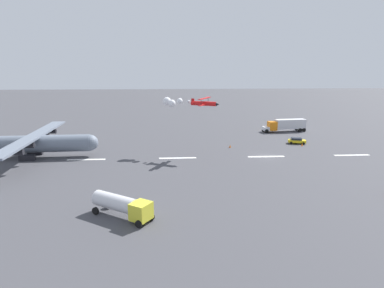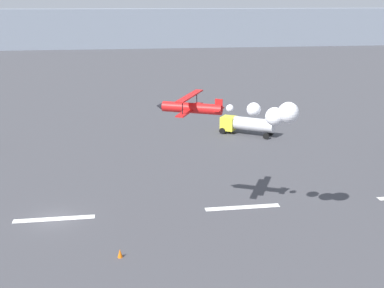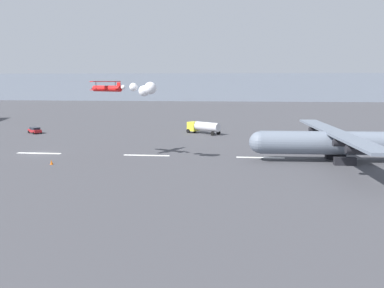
# 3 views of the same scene
# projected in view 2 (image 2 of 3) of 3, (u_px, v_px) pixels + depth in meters

# --- Properties ---
(ground_plane) EXTENTS (440.00, 440.00, 0.00)m
(ground_plane) POSITION_uv_depth(u_px,v_px,m) (54.00, 219.00, 48.95)
(ground_plane) COLOR #424247
(ground_plane) RESTS_ON ground
(runway_stripe_3) EXTENTS (8.00, 0.90, 0.01)m
(runway_stripe_3) POSITION_uv_depth(u_px,v_px,m) (54.00, 219.00, 48.95)
(runway_stripe_3) COLOR white
(runway_stripe_3) RESTS_ON ground
(runway_stripe_4) EXTENTS (8.00, 0.90, 0.01)m
(runway_stripe_4) POSITION_uv_depth(u_px,v_px,m) (243.00, 207.00, 51.71)
(runway_stripe_4) COLOR white
(runway_stripe_4) RESTS_ON ground
(mountain_ridge_distant) EXTENTS (396.00, 16.00, 17.22)m
(mountain_ridge_distant) POSITION_uv_depth(u_px,v_px,m) (101.00, 28.00, 221.86)
(mountain_ridge_distant) COLOR gray
(mountain_ridge_distant) RESTS_ON ground
(stunt_biplane_red) EXTENTS (12.26, 7.82, 2.31)m
(stunt_biplane_red) POSITION_uv_depth(u_px,v_px,m) (246.00, 111.00, 43.87)
(stunt_biplane_red) COLOR red
(fuel_tanker_truck) EXTENTS (8.56, 6.97, 2.90)m
(fuel_tanker_truck) POSITION_uv_depth(u_px,v_px,m) (246.00, 124.00, 79.08)
(fuel_tanker_truck) COLOR yellow
(fuel_tanker_truck) RESTS_ON ground
(traffic_cone_far) EXTENTS (0.44, 0.44, 0.75)m
(traffic_cone_far) POSITION_uv_depth(u_px,v_px,m) (120.00, 253.00, 41.57)
(traffic_cone_far) COLOR orange
(traffic_cone_far) RESTS_ON ground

